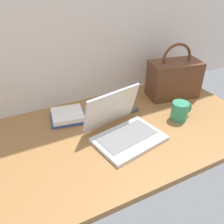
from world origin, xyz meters
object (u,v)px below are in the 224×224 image
coffee_mug (180,111)px  handbag (174,78)px  laptop (123,128)px  book_stack (68,116)px  remote_control_near (127,105)px

coffee_mug → handbag: 0.27m
laptop → book_stack: 0.32m
laptop → coffee_mug: (0.34, -0.01, 0.00)m
coffee_mug → book_stack: (-0.53, 0.26, -0.03)m
laptop → handbag: 0.53m
laptop → book_stack: laptop is taller
book_stack → coffee_mug: bearing=-26.3°
book_stack → handbag: bearing=-2.9°
handbag → book_stack: (-0.67, 0.03, -0.09)m
laptop → handbag: (0.48, 0.22, 0.07)m
laptop → remote_control_near: size_ratio=2.14×
laptop → handbag: bearing=25.0°
laptop → handbag: handbag is taller
coffee_mug → laptop: bearing=178.7°
remote_control_near → handbag: (0.32, -0.01, 0.10)m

